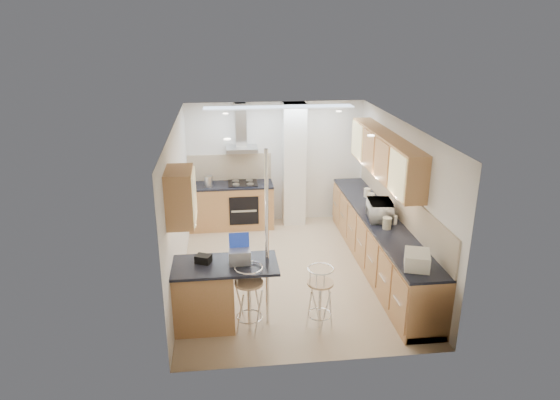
{
  "coord_description": "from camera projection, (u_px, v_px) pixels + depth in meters",
  "views": [
    {
      "loc": [
        -1.05,
        -7.47,
        3.99
      ],
      "look_at": [
        -0.16,
        0.2,
        1.22
      ],
      "focal_mm": 32.0,
      "sensor_mm": 36.0,
      "label": 1
    }
  ],
  "objects": [
    {
      "name": "microwave",
      "position": [
        380.0,
        210.0,
        8.17
      ],
      "size": [
        0.44,
        0.59,
        0.31
      ],
      "primitive_type": "imported",
      "rotation": [
        0.0,
        0.0,
        1.46
      ],
      "color": "silver",
      "rests_on": "right_counter"
    },
    {
      "name": "back_counter",
      "position": [
        231.0,
        205.0,
        10.15
      ],
      "size": [
        1.7,
        0.63,
        0.92
      ],
      "color": "#AF8446",
      "rests_on": "ground"
    },
    {
      "name": "right_counter",
      "position": [
        379.0,
        242.0,
        8.45
      ],
      "size": [
        0.63,
        4.4,
        0.92
      ],
      "color": "#AF8446",
      "rests_on": "ground"
    },
    {
      "name": "room_shell",
      "position": [
        308.0,
        177.0,
        8.31
      ],
      "size": [
        3.64,
        4.84,
        2.51
      ],
      "color": "white",
      "rests_on": "ground"
    },
    {
      "name": "jar_c",
      "position": [
        387.0,
        223.0,
        7.81
      ],
      "size": [
        0.15,
        0.15,
        0.18
      ],
      "primitive_type": "cylinder",
      "rotation": [
        0.0,
        0.0,
        -0.07
      ],
      "color": "#ADA78A",
      "rests_on": "right_counter"
    },
    {
      "name": "jar_d",
      "position": [
        394.0,
        220.0,
        8.0
      ],
      "size": [
        0.12,
        0.12,
        0.14
      ],
      "primitive_type": "cylinder",
      "rotation": [
        0.0,
        0.0,
        -0.21
      ],
      "color": "silver",
      "rests_on": "right_counter"
    },
    {
      "name": "bread_bin",
      "position": [
        417.0,
        260.0,
        6.58
      ],
      "size": [
        0.43,
        0.49,
        0.21
      ],
      "primitive_type": "cube",
      "rotation": [
        0.0,
        0.0,
        -0.34
      ],
      "color": "beige",
      "rests_on": "right_counter"
    },
    {
      "name": "jar_a",
      "position": [
        367.0,
        193.0,
        9.25
      ],
      "size": [
        0.14,
        0.14,
        0.16
      ],
      "primitive_type": "cylinder",
      "rotation": [
        0.0,
        0.0,
        0.2
      ],
      "color": "beige",
      "rests_on": "right_counter"
    },
    {
      "name": "ground",
      "position": [
        291.0,
        271.0,
        8.44
      ],
      "size": [
        4.8,
        4.8,
        0.0
      ],
      "primitive_type": "plane",
      "color": "tan",
      "rests_on": "ground"
    },
    {
      "name": "laptop",
      "position": [
        240.0,
        256.0,
        6.64
      ],
      "size": [
        0.29,
        0.22,
        0.19
      ],
      "primitive_type": "cube",
      "rotation": [
        0.0,
        0.0,
        0.04
      ],
      "color": "#9A9CA1",
      "rests_on": "peninsula"
    },
    {
      "name": "jar_b",
      "position": [
        371.0,
        198.0,
        8.98
      ],
      "size": [
        0.12,
        0.12,
        0.16
      ],
      "primitive_type": "cylinder",
      "rotation": [
        0.0,
        0.0,
        0.13
      ],
      "color": "beige",
      "rests_on": "right_counter"
    },
    {
      "name": "bar_stool_end",
      "position": [
        320.0,
        298.0,
        6.75
      ],
      "size": [
        0.51,
        0.51,
        0.92
      ],
      "primitive_type": null,
      "rotation": [
        0.0,
        0.0,
        1.04
      ],
      "color": "tan",
      "rests_on": "ground"
    },
    {
      "name": "kettle",
      "position": [
        209.0,
        181.0,
        9.81
      ],
      "size": [
        0.16,
        0.16,
        0.21
      ],
      "primitive_type": "cylinder",
      "color": "#B2B5B7",
      "rests_on": "back_counter"
    },
    {
      "name": "peninsula",
      "position": [
        224.0,
        295.0,
        6.8
      ],
      "size": [
        1.47,
        0.72,
        0.94
      ],
      "color": "#AF8446",
      "rests_on": "ground"
    },
    {
      "name": "bag",
      "position": [
        203.0,
        259.0,
        6.67
      ],
      "size": [
        0.24,
        0.21,
        0.11
      ],
      "primitive_type": "cube",
      "rotation": [
        0.0,
        0.0,
        -0.41
      ],
      "color": "black",
      "rests_on": "peninsula"
    },
    {
      "name": "bar_stool_near",
      "position": [
        249.0,
        299.0,
        6.66
      ],
      "size": [
        0.44,
        0.44,
        0.99
      ],
      "primitive_type": null,
      "rotation": [
        0.0,
        0.0,
        -0.08
      ],
      "color": "tan",
      "rests_on": "ground"
    }
  ]
}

